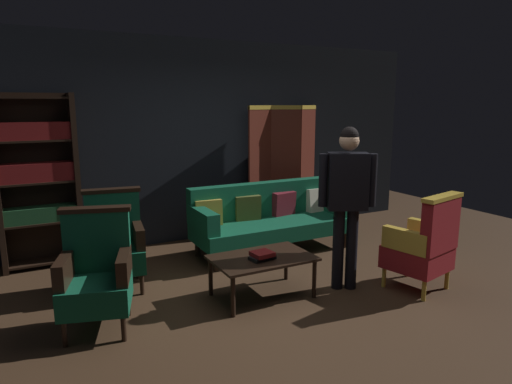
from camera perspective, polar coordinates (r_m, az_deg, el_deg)
name	(u,v)px	position (r m, az deg, el deg)	size (l,w,h in m)	color
ground_plane	(293,298)	(4.67, 4.71, -13.25)	(10.00, 10.00, 0.00)	#3D2819
back_wall	(202,141)	(6.47, -6.88, 6.43)	(7.20, 0.10, 2.80)	black
folding_screen	(285,166)	(6.86, 3.65, 3.27)	(1.28, 0.26, 1.90)	#5B2319
bookshelf	(38,177)	(5.83, -25.98, 1.67)	(0.90, 0.32, 2.05)	black
velvet_couch	(270,216)	(5.96, 1.74, -3.10)	(2.12, 0.78, 0.88)	black
coffee_table	(262,261)	(4.55, 0.79, -8.78)	(1.00, 0.64, 0.42)	black
armchair_gilt_accent	(424,245)	(4.98, 20.52, -6.32)	(0.69, 0.69, 1.04)	gold
armchair_wing_left	(115,243)	(4.97, -17.49, -6.16)	(0.66, 0.65, 1.04)	black
armchair_wing_right	(96,274)	(4.15, -19.60, -9.74)	(0.72, 0.72, 1.04)	black
standing_figure	(347,193)	(4.67, 11.50, -0.17)	(0.54, 0.37, 1.70)	black
book_black_cloth	(262,258)	(4.46, 0.80, -8.33)	(0.25, 0.14, 0.04)	black
book_red_leather	(262,254)	(4.44, 0.80, -7.86)	(0.20, 0.18, 0.04)	maroon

